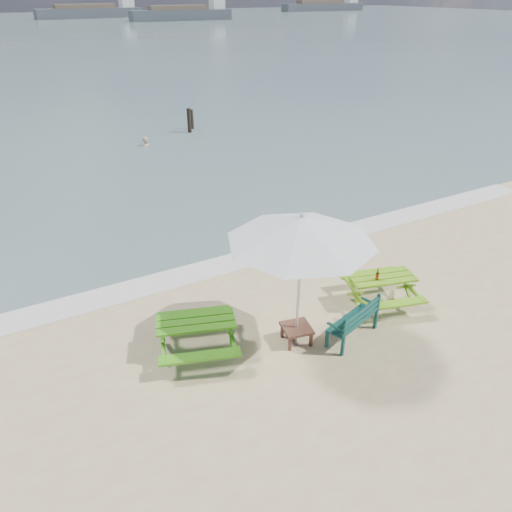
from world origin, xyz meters
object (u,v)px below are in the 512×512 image
picnic_table_left (197,336)px  patio_umbrella (301,229)px  swimmer (146,154)px  side_table (296,334)px  beer_bottle (377,276)px  picnic_table_right (381,290)px  park_bench (352,327)px

picnic_table_left → patio_umbrella: size_ratio=0.62×
patio_umbrella → swimmer: 15.53m
side_table → picnic_table_left: bearing=158.5°
patio_umbrella → beer_bottle: (2.21, 0.20, -1.72)m
side_table → patio_umbrella: 2.30m
picnic_table_right → patio_umbrella: size_ratio=0.58×
picnic_table_right → side_table: 2.44m
picnic_table_right → side_table: size_ratio=2.91×
picnic_table_right → swimmer: bearing=91.8°
picnic_table_left → swimmer: bearing=75.3°
park_bench → beer_bottle: beer_bottle is taller
beer_bottle → picnic_table_left: bearing=172.6°
picnic_table_right → park_bench: (-1.37, -0.69, -0.08)m
park_bench → side_table: park_bench is taller
picnic_table_right → swimmer: (-0.47, 14.88, -0.73)m
patio_umbrella → beer_bottle: size_ratio=11.99×
park_bench → patio_umbrella: size_ratio=0.41×
picnic_table_right → patio_umbrella: (-2.42, -0.25, 2.16)m
picnic_table_right → park_bench: size_ratio=1.41×
side_table → patio_umbrella: size_ratio=0.20×
side_table → beer_bottle: 2.29m
park_bench → patio_umbrella: patio_umbrella is taller
picnic_table_left → side_table: bearing=-21.5°
side_table → patio_umbrella: (0.00, -0.00, 2.30)m
beer_bottle → patio_umbrella: bearing=-174.8°
park_bench → beer_bottle: size_ratio=4.96×
park_bench → patio_umbrella: bearing=157.4°
picnic_table_left → swimmer: size_ratio=1.28×
park_bench → beer_bottle: 1.42m
park_bench → swimmer: (0.90, 15.57, -0.65)m
picnic_table_right → swimmer: size_ratio=1.20×
picnic_table_left → beer_bottle: bearing=-7.4°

